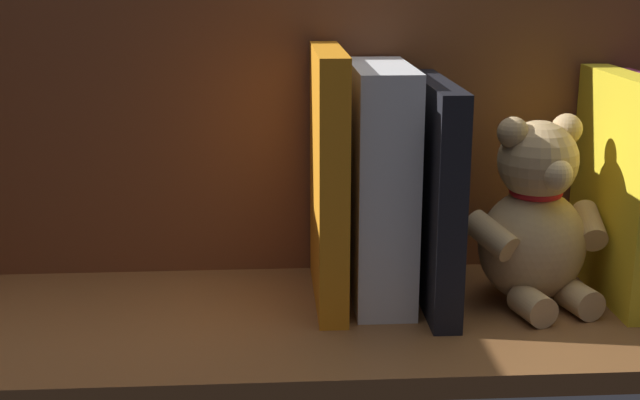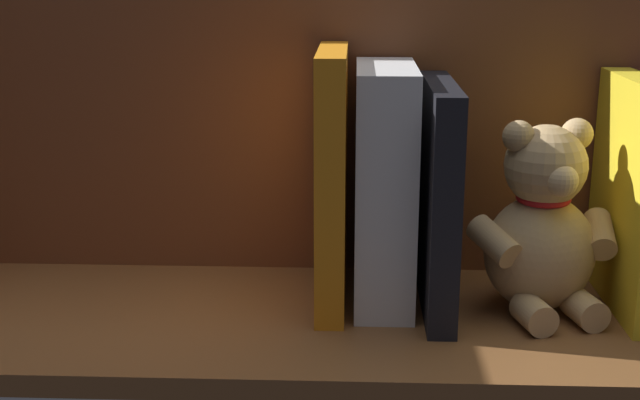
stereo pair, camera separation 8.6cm
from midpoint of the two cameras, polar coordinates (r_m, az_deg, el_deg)
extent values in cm
cube|color=brown|center=(90.03, 2.75, -8.03)|extent=(99.49, 31.31, 2.20)
cube|color=brown|center=(97.17, 2.87, 6.20)|extent=(99.49, 1.50, 38.21)
cube|color=yellow|center=(94.29, 22.54, 0.26)|extent=(3.14, 18.60, 23.90)
ellipsoid|color=tan|center=(92.05, 17.05, -3.41)|extent=(13.67, 12.78, 12.12)
sphere|color=tan|center=(89.58, 17.51, 2.15)|extent=(8.33, 8.33, 8.33)
sphere|color=tan|center=(90.50, 19.41, 4.15)|extent=(3.22, 3.22, 3.22)
sphere|color=tan|center=(87.47, 15.88, 4.07)|extent=(3.22, 3.22, 3.22)
sphere|color=#DBB77F|center=(86.74, 18.59, 1.21)|extent=(3.22, 3.22, 3.22)
cylinder|color=tan|center=(93.04, 20.71, -2.17)|extent=(3.45, 6.22, 4.48)
cylinder|color=tan|center=(87.54, 14.30, -2.72)|extent=(5.69, 6.53, 4.48)
cylinder|color=tan|center=(90.76, 19.89, -6.95)|extent=(4.22, 5.19, 3.22)
cylinder|color=tan|center=(88.13, 16.83, -7.35)|extent=(4.22, 5.19, 3.22)
torus|color=red|center=(90.37, 17.34, 0.11)|extent=(6.70, 6.70, 0.95)
cube|color=black|center=(89.04, 10.60, 0.19)|extent=(2.87, 19.48, 23.43)
cube|color=white|center=(89.70, 7.05, 0.94)|extent=(6.08, 16.22, 24.88)
cube|color=orange|center=(88.67, 3.57, 1.43)|extent=(2.94, 17.51, 26.59)
camera|label=1|loc=(0.04, -87.14, 0.80)|focal=47.95mm
camera|label=2|loc=(0.04, 92.86, -0.80)|focal=47.95mm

